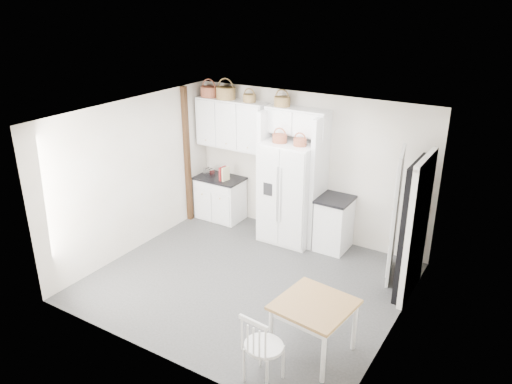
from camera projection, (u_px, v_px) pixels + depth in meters
The scene contains 28 objects.
floor at pixel (248, 281), 7.72m from camera, with size 4.50×4.50×0.00m, color #303030.
ceiling at pixel (247, 116), 6.74m from camera, with size 4.50×4.50×0.00m, color white.
wall_back at pixel (308, 166), 8.81m from camera, with size 4.50×4.50×0.00m, color beige.
wall_left at pixel (134, 176), 8.32m from camera, with size 4.00×4.00×0.00m, color beige.
wall_right at pixel (401, 242), 6.14m from camera, with size 4.00×4.00×0.00m, color beige.
refrigerator at pixel (290, 192), 8.73m from camera, with size 0.93×0.75×1.81m, color white.
base_cab_left at pixel (220, 199), 9.74m from camera, with size 0.88×0.55×0.81m, color white.
base_cab_right at pixel (334, 224), 8.56m from camera, with size 0.51×0.61×0.90m, color white.
dining_table at pixel (313, 328), 6.08m from camera, with size 0.85×0.85×0.71m, color olive.
windsor_chair at pixel (264, 346), 5.60m from camera, with size 0.46×0.42×0.94m, color white.
counter_left at pixel (220, 178), 9.58m from camera, with size 0.91×0.59×0.04m, color black.
counter_right at pixel (336, 199), 8.39m from camera, with size 0.55×0.65×0.04m, color black.
toaster at pixel (209, 172), 9.61m from camera, with size 0.23×0.13×0.16m, color silver.
cookbook_red at pixel (223, 173), 9.40m from camera, with size 0.04×0.18×0.26m, color maroon.
cookbook_cream at pixel (226, 174), 9.36m from camera, with size 0.04×0.18×0.27m, color beige.
basket_upper_a at pixel (209, 92), 9.22m from camera, with size 0.33×0.33×0.19m, color brown.
basket_upper_b at pixel (226, 93), 9.03m from camera, with size 0.37×0.37×0.21m, color brown.
basket_upper_c at pixel (249, 98), 8.80m from camera, with size 0.23×0.23×0.13m, color brown.
basket_bridge_a at pixel (282, 101), 8.47m from camera, with size 0.28×0.28×0.16m, color brown.
basket_fridge_a at pixel (280, 139), 8.37m from camera, with size 0.26×0.26×0.14m, color brown.
basket_fridge_b at pixel (300, 142), 8.19m from camera, with size 0.23×0.23×0.12m, color brown.
upper_cabinet at pixel (232, 124), 9.18m from camera, with size 1.40×0.34×0.90m, color white.
bridge_cabinet at pixel (297, 121), 8.44m from camera, with size 1.12×0.34×0.45m, color white.
fridge_panel_left at pixel (267, 172), 8.95m from camera, with size 0.08×0.60×2.30m, color white.
fridge_panel_right at pixel (319, 183), 8.46m from camera, with size 0.08×0.60×2.30m, color white.
trim_post at pixel (187, 156), 9.36m from camera, with size 0.09×0.09×2.60m, color #32200F.
doorway_void at pixel (413, 230), 7.08m from camera, with size 0.18×0.85×2.05m, color black.
door_slab at pixel (396, 216), 7.51m from camera, with size 0.80×0.04×2.05m, color white.
Camera 1 is at (3.58, -5.59, 4.17)m, focal length 35.00 mm.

